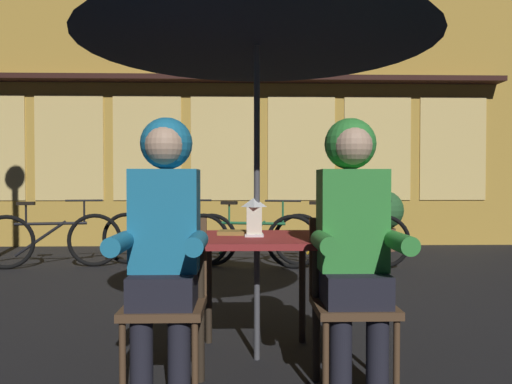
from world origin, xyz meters
TOP-DOWN VIEW (x-y plane):
  - ground_plane at (0.00, 0.00)m, footprint 60.00×60.00m
  - cafe_table at (0.00, 0.00)m, footprint 0.72×0.72m
  - patio_umbrella at (0.00, 0.00)m, footprint 2.10×2.10m
  - lantern at (-0.02, -0.00)m, footprint 0.11×0.11m
  - chair_left at (-0.48, -0.37)m, footprint 0.40×0.40m
  - chair_right at (0.48, -0.37)m, footprint 0.40×0.40m
  - person_left_hooded at (-0.48, -0.43)m, footprint 0.45×0.56m
  - person_right_hooded at (0.48, -0.43)m, footprint 0.45×0.56m
  - shopfront_building at (-0.38, 5.39)m, footprint 10.00×0.93m
  - bicycle_nearest at (-2.44, 3.13)m, footprint 1.66×0.34m
  - bicycle_second at (-1.08, 3.32)m, footprint 1.66×0.33m
  - bicycle_third at (0.02, 3.11)m, footprint 1.65×0.40m
  - bicycle_fourth at (1.12, 3.08)m, footprint 1.66×0.34m
  - book at (-0.13, 0.10)m, footprint 0.21×0.16m
  - potted_plant at (2.07, 4.50)m, footprint 0.60×0.60m

SIDE VIEW (x-z plane):
  - ground_plane at x=0.00m, z-range 0.00..0.00m
  - bicycle_nearest at x=-2.44m, z-range -0.07..0.77m
  - bicycle_second at x=-1.08m, z-range -0.07..0.77m
  - bicycle_third at x=0.02m, z-range -0.07..0.77m
  - bicycle_fourth at x=1.12m, z-range -0.07..0.77m
  - chair_left at x=-0.48m, z-range 0.05..0.92m
  - chair_right at x=0.48m, z-range 0.05..0.92m
  - potted_plant at x=2.07m, z-range 0.08..1.00m
  - cafe_table at x=0.00m, z-range 0.27..1.01m
  - book at x=-0.13m, z-range 0.74..0.76m
  - person_left_hooded at x=-0.48m, z-range 0.15..1.55m
  - person_right_hooded at x=0.48m, z-range 0.15..1.55m
  - lantern at x=-0.02m, z-range 0.75..0.98m
  - patio_umbrella at x=0.00m, z-range 0.90..3.21m
  - shopfront_building at x=-0.38m, z-range -0.01..6.19m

